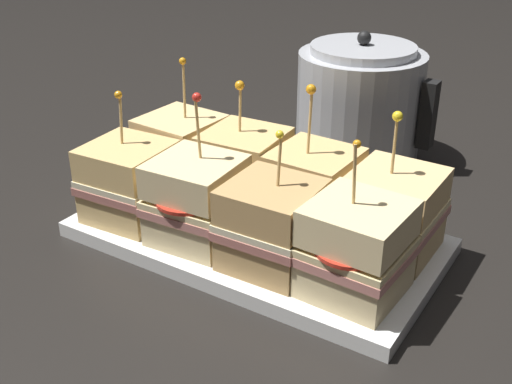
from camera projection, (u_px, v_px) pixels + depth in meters
ground_plane at (256, 244)px, 0.76m from camera, size 6.00×6.00×0.00m
serving_platter at (256, 237)px, 0.76m from camera, size 0.42×0.22×0.02m
sandwich_front_far_left at (129, 182)px, 0.77m from camera, size 0.10×0.10×0.16m
sandwich_front_center_left at (196, 201)px, 0.72m from camera, size 0.10×0.10×0.17m
sandwich_front_center_right at (272, 225)px, 0.67m from camera, size 0.10×0.10×0.15m
sandwich_front_far_right at (356, 250)px, 0.63m from camera, size 0.10×0.10×0.16m
sandwich_back_far_left at (181, 153)px, 0.84m from camera, size 0.10×0.10×0.17m
sandwich_back_center_left at (244, 169)px, 0.79m from camera, size 0.10×0.10×0.16m
sandwich_back_center_right at (314, 189)px, 0.75m from camera, size 0.10×0.10×0.17m
sandwich_back_far_right at (394, 212)px, 0.70m from camera, size 0.10×0.10×0.16m
kettle_steel at (360, 104)px, 0.95m from camera, size 0.21×0.19×0.19m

